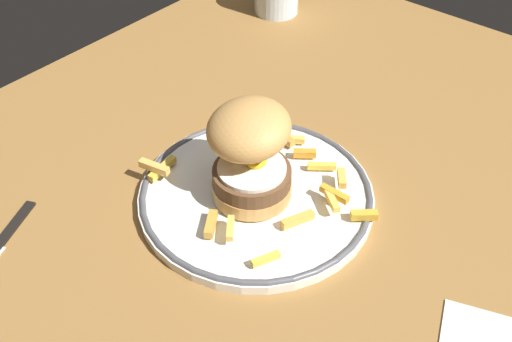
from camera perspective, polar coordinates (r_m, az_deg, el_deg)
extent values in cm
cube|color=olive|center=(72.54, -1.29, -4.92)|extent=(122.58, 90.12, 4.00)
cylinder|color=white|center=(72.04, 0.00, -2.36)|extent=(28.41, 28.41, 1.20)
torus|color=#4C4C51|center=(71.62, 0.00, -2.02)|extent=(28.01, 28.01, 0.80)
cylinder|color=tan|center=(70.36, -0.50, -1.54)|extent=(9.44, 9.44, 1.80)
cylinder|color=brown|center=(69.08, -0.50, -0.41)|extent=(9.21, 9.21, 1.97)
cylinder|color=white|center=(68.25, -0.51, 0.36)|extent=(8.00, 8.00, 0.50)
ellipsoid|color=yellow|center=(68.27, -0.21, 1.13)|extent=(2.60, 2.60, 1.40)
ellipsoid|color=tan|center=(66.27, -0.71, 4.08)|extent=(11.72, 11.12, 6.66)
cube|color=gold|center=(66.74, -4.10, -5.23)|extent=(3.58, 2.81, 1.00)
cube|color=#E8B64D|center=(65.52, -2.48, -5.49)|extent=(3.05, 2.63, 0.75)
cube|color=gold|center=(74.34, 6.32, 0.47)|extent=(2.80, 3.27, 0.75)
cube|color=gold|center=(74.39, -8.97, 0.23)|extent=(4.68, 1.44, 0.84)
cube|color=gold|center=(71.51, 8.21, -0.68)|extent=(2.77, 2.47, 0.92)
cube|color=gold|center=(78.18, 2.50, 3.26)|extent=(1.37, 3.98, 0.96)
cube|color=#E8A950|center=(73.34, -9.73, 0.39)|extent=(1.78, 4.15, 0.91)
cube|color=gold|center=(68.80, 10.33, -4.18)|extent=(2.75, 2.94, 0.96)
cube|color=#EBB74B|center=(78.03, 3.09, 3.08)|extent=(3.12, 4.08, 0.81)
cube|color=#C38A25|center=(76.60, -1.73, 4.22)|extent=(2.90, 3.56, 0.98)
cube|color=gold|center=(63.63, 0.94, -8.41)|extent=(3.28, 1.98, 0.70)
cube|color=gold|center=(67.44, 4.03, -4.65)|extent=(4.02, 2.43, 0.89)
cube|color=gold|center=(75.92, -1.82, 2.87)|extent=(2.95, 3.70, 0.98)
cube|color=gold|center=(69.03, 7.23, -2.69)|extent=(2.84, 3.48, 0.80)
cube|color=orange|center=(75.87, 4.68, 1.70)|extent=(2.50, 2.83, 0.92)
cube|color=gold|center=(69.63, 7.52, -2.17)|extent=(0.87, 3.70, 0.84)
cube|color=black|center=(74.56, -22.28, -4.84)|extent=(7.76, 4.46, 0.70)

